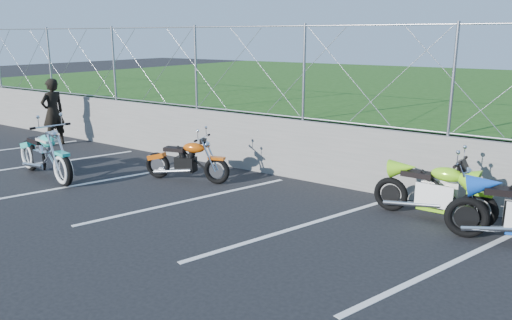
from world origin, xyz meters
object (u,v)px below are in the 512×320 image
Objects in this scene: cruiser_turquoise at (46,156)px; person_standing at (53,112)px; sportbike_green at (435,193)px; naked_orange at (188,162)px.

cruiser_turquoise is 1.31× the size of person_standing.
naked_orange is at bearing -172.23° from sportbike_green.
cruiser_turquoise is at bearing -164.91° from naked_orange.
cruiser_turquoise is 3.67m from person_standing.
cruiser_turquoise reaches higher than sportbike_green.
sportbike_green is at bearing 90.51° from person_standing.
cruiser_turquoise is 8.03m from sportbike_green.
cruiser_turquoise reaches higher than naked_orange.
sportbike_green is (5.01, 0.67, 0.04)m from naked_orange.
sportbike_green is 1.10× the size of person_standing.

